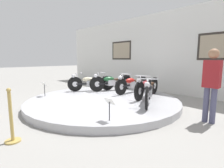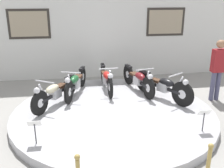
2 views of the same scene
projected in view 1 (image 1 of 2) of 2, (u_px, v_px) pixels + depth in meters
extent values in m
plane|color=gray|center=(104.00, 104.00, 6.00)|extent=(60.00, 60.00, 0.00)
cylinder|color=#ADADB2|center=(104.00, 101.00, 5.98)|extent=(5.04, 5.04, 0.20)
cube|color=silver|center=(160.00, 53.00, 8.11)|extent=(14.00, 0.20, 3.61)
cube|color=#2D2823|center=(121.00, 51.00, 9.73)|extent=(1.40, 0.02, 1.00)
cube|color=tan|center=(121.00, 51.00, 9.73)|extent=(1.24, 0.02, 0.84)
cube|color=#2D2823|center=(218.00, 46.00, 6.28)|extent=(1.40, 0.02, 1.00)
cube|color=tan|center=(218.00, 46.00, 6.28)|extent=(1.24, 0.02, 0.84)
cylinder|color=black|center=(75.00, 84.00, 7.20)|extent=(0.36, 0.55, 0.61)
cylinder|color=silver|center=(75.00, 84.00, 7.20)|extent=(0.17, 0.22, 0.21)
cylinder|color=black|center=(107.00, 83.00, 7.48)|extent=(0.36, 0.55, 0.61)
cylinder|color=silver|center=(107.00, 83.00, 7.48)|extent=(0.17, 0.22, 0.21)
cube|color=black|center=(91.00, 84.00, 7.34)|extent=(0.70, 1.10, 0.07)
cube|color=silver|center=(90.00, 83.00, 7.33)|extent=(0.34, 0.38, 0.24)
ellipsoid|color=beige|center=(88.00, 79.00, 7.28)|extent=(0.44, 0.52, 0.20)
cube|color=#472D1E|center=(97.00, 80.00, 7.36)|extent=(0.34, 0.38, 0.07)
cube|color=black|center=(107.00, 77.00, 7.44)|extent=(0.27, 0.36, 0.06)
cylinder|color=silver|center=(79.00, 79.00, 7.20)|extent=(0.17, 0.24, 0.54)
cylinder|color=silver|center=(81.00, 73.00, 7.18)|extent=(0.48, 0.31, 0.03)
sphere|color=silver|center=(73.00, 76.00, 7.14)|extent=(0.15, 0.15, 0.15)
cylinder|color=black|center=(97.00, 84.00, 7.13)|extent=(0.24, 0.62, 0.63)
cylinder|color=silver|center=(97.00, 84.00, 7.13)|extent=(0.13, 0.23, 0.22)
cylinder|color=black|center=(125.00, 82.00, 7.72)|extent=(0.24, 0.62, 0.63)
cylinder|color=silver|center=(125.00, 82.00, 7.72)|extent=(0.13, 0.23, 0.22)
cube|color=black|center=(112.00, 83.00, 7.42)|extent=(0.43, 1.21, 0.07)
cube|color=silver|center=(111.00, 83.00, 7.40)|extent=(0.29, 0.36, 0.24)
ellipsoid|color=#1E562D|center=(109.00, 79.00, 7.33)|extent=(0.35, 0.52, 0.20)
cube|color=#472D1E|center=(116.00, 79.00, 7.50)|extent=(0.29, 0.36, 0.07)
cube|color=black|center=(126.00, 76.00, 7.68)|extent=(0.20, 0.37, 0.06)
cylinder|color=silver|center=(100.00, 79.00, 7.16)|extent=(0.12, 0.25, 0.54)
cylinder|color=silver|center=(103.00, 73.00, 7.17)|extent=(0.53, 0.19, 0.03)
sphere|color=silver|center=(95.00, 76.00, 7.05)|extent=(0.15, 0.15, 0.15)
cylinder|color=black|center=(121.00, 87.00, 6.47)|extent=(0.08, 0.63, 0.63)
cylinder|color=silver|center=(121.00, 87.00, 6.47)|extent=(0.07, 0.22, 0.22)
cylinder|color=black|center=(142.00, 83.00, 7.43)|extent=(0.08, 0.63, 0.63)
cylinder|color=silver|center=(142.00, 83.00, 7.43)|extent=(0.07, 0.22, 0.22)
cube|color=black|center=(132.00, 85.00, 6.95)|extent=(0.12, 1.24, 0.07)
cube|color=silver|center=(132.00, 84.00, 6.92)|extent=(0.21, 0.33, 0.24)
ellipsoid|color=red|center=(130.00, 81.00, 6.82)|extent=(0.24, 0.49, 0.20)
cube|color=#472D1E|center=(136.00, 81.00, 7.09)|extent=(0.21, 0.33, 0.07)
cube|color=black|center=(142.00, 77.00, 7.39)|extent=(0.12, 0.36, 0.06)
cylinder|color=silver|center=(124.00, 81.00, 6.55)|extent=(0.05, 0.25, 0.54)
cylinder|color=silver|center=(126.00, 74.00, 6.59)|extent=(0.54, 0.06, 0.03)
sphere|color=silver|center=(120.00, 78.00, 6.38)|extent=(0.15, 0.15, 0.15)
cylinder|color=black|center=(139.00, 91.00, 5.56)|extent=(0.20, 0.64, 0.65)
cylinder|color=silver|center=(139.00, 91.00, 5.56)|extent=(0.11, 0.23, 0.23)
cylinder|color=black|center=(154.00, 86.00, 6.67)|extent=(0.20, 0.64, 0.65)
cylinder|color=silver|center=(154.00, 86.00, 6.67)|extent=(0.11, 0.23, 0.23)
cube|color=black|center=(147.00, 88.00, 6.11)|extent=(0.35, 1.23, 0.07)
cube|color=silver|center=(147.00, 88.00, 6.08)|extent=(0.27, 0.36, 0.24)
ellipsoid|color=maroon|center=(146.00, 83.00, 5.97)|extent=(0.32, 0.52, 0.20)
cube|color=#472D1E|center=(150.00, 83.00, 6.28)|extent=(0.27, 0.36, 0.07)
cube|color=black|center=(154.00, 78.00, 6.63)|extent=(0.18, 0.37, 0.06)
cylinder|color=silver|center=(141.00, 84.00, 5.65)|extent=(0.10, 0.25, 0.54)
cylinder|color=silver|center=(143.00, 76.00, 5.70)|extent=(0.53, 0.15, 0.03)
sphere|color=silver|center=(139.00, 81.00, 5.46)|extent=(0.15, 0.15, 0.15)
cylinder|color=black|center=(147.00, 97.00, 4.62)|extent=(0.39, 0.60, 0.67)
cylinder|color=silver|center=(147.00, 97.00, 4.62)|extent=(0.18, 0.23, 0.23)
cylinder|color=black|center=(150.00, 89.00, 5.91)|extent=(0.39, 0.60, 0.67)
cylinder|color=silver|center=(150.00, 89.00, 5.91)|extent=(0.18, 0.23, 0.23)
cube|color=black|center=(149.00, 92.00, 5.27)|extent=(0.71, 1.10, 0.07)
cube|color=silver|center=(149.00, 92.00, 5.23)|extent=(0.34, 0.38, 0.24)
ellipsoid|color=black|center=(148.00, 87.00, 5.11)|extent=(0.44, 0.52, 0.20)
cube|color=#472D1E|center=(149.00, 87.00, 5.46)|extent=(0.34, 0.38, 0.07)
cube|color=black|center=(150.00, 80.00, 5.87)|extent=(0.27, 0.36, 0.06)
cylinder|color=silver|center=(148.00, 89.00, 4.74)|extent=(0.17, 0.24, 0.54)
cylinder|color=silver|center=(148.00, 79.00, 4.80)|extent=(0.48, 0.31, 0.03)
sphere|color=silver|center=(147.00, 85.00, 4.52)|extent=(0.15, 0.15, 0.15)
cylinder|color=#333338|center=(45.00, 90.00, 6.28)|extent=(0.02, 0.02, 0.42)
cube|color=white|center=(44.00, 84.00, 6.25)|extent=(0.26, 0.11, 0.15)
cylinder|color=#333338|center=(109.00, 111.00, 3.80)|extent=(0.02, 0.02, 0.42)
cube|color=white|center=(109.00, 101.00, 3.77)|extent=(0.26, 0.11, 0.15)
cylinder|color=#4C4C6B|center=(206.00, 105.00, 4.26)|extent=(0.13, 0.13, 0.86)
cylinder|color=#4C4C6B|center=(213.00, 106.00, 4.14)|extent=(0.13, 0.13, 0.86)
cube|color=maroon|center=(212.00, 74.00, 4.09)|extent=(0.36, 0.22, 0.65)
sphere|color=#9E7051|center=(214.00, 54.00, 4.02)|extent=(0.23, 0.23, 0.23)
cylinder|color=tan|center=(13.00, 141.00, 3.27)|extent=(0.28, 0.28, 0.03)
cylinder|color=tan|center=(11.00, 117.00, 3.20)|extent=(0.06, 0.06, 0.95)
sphere|color=tan|center=(9.00, 90.00, 3.13)|extent=(0.08, 0.08, 0.08)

